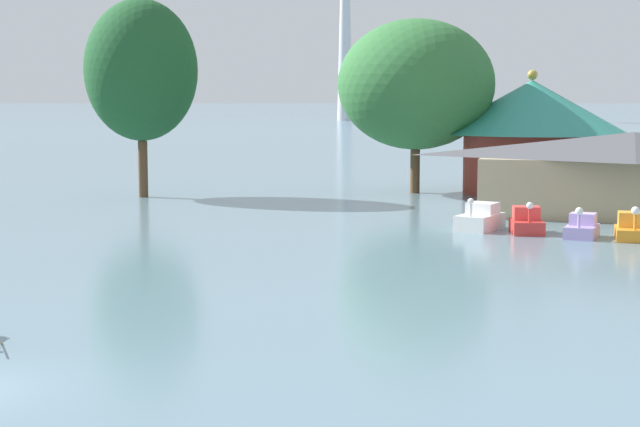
% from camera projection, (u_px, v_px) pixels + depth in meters
% --- Properties ---
extents(pedal_boat_white, '(2.35, 3.26, 1.70)m').
position_uv_depth(pedal_boat_white, '(480.00, 219.00, 50.25)').
color(pedal_boat_white, white).
rests_on(pedal_boat_white, ground).
extents(pedal_boat_red, '(1.93, 2.53, 1.63)m').
position_uv_depth(pedal_boat_red, '(527.00, 223.00, 48.94)').
color(pedal_boat_red, red).
rests_on(pedal_boat_red, ground).
extents(pedal_boat_lavender, '(1.67, 2.41, 1.55)m').
position_uv_depth(pedal_boat_lavender, '(582.00, 228.00, 47.41)').
color(pedal_boat_lavender, '#B299D8').
rests_on(pedal_boat_lavender, ground).
extents(pedal_boat_orange, '(1.69, 2.53, 1.67)m').
position_uv_depth(pedal_boat_orange, '(633.00, 229.00, 46.78)').
color(pedal_boat_orange, orange).
rests_on(pedal_boat_orange, ground).
extents(boathouse, '(17.64, 6.78, 4.72)m').
position_uv_depth(boathouse, '(633.00, 173.00, 55.04)').
color(boathouse, tan).
rests_on(boathouse, ground).
extents(green_roof_pavilion, '(13.10, 13.10, 8.47)m').
position_uv_depth(green_roof_pavilion, '(531.00, 127.00, 68.83)').
color(green_roof_pavilion, '#993328').
rests_on(green_roof_pavilion, ground).
extents(shoreline_tree_tall_left, '(7.42, 7.42, 13.02)m').
position_uv_depth(shoreline_tree_tall_left, '(141.00, 70.00, 65.66)').
color(shoreline_tree_tall_left, brown).
rests_on(shoreline_tree_tall_left, ground).
extents(shoreline_tree_mid, '(10.77, 10.77, 11.94)m').
position_uv_depth(shoreline_tree_mid, '(416.00, 84.00, 68.64)').
color(shoreline_tree_mid, brown).
rests_on(shoreline_tree_mid, ground).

